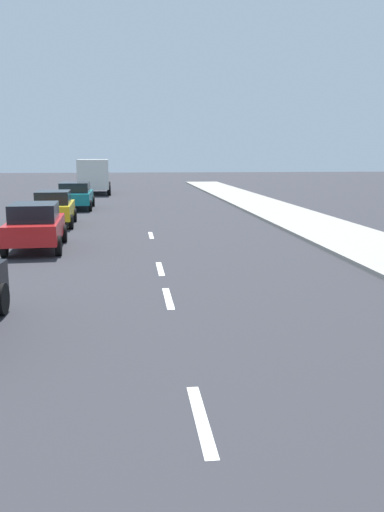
% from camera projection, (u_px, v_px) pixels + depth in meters
% --- Properties ---
extents(ground_plane, '(160.00, 160.00, 0.00)m').
position_uv_depth(ground_plane, '(153.00, 243.00, 19.19)').
color(ground_plane, '#2D2D33').
extents(sidewalk_strip, '(3.60, 80.00, 0.14)m').
position_uv_depth(sidewalk_strip, '(329.00, 230.00, 21.96)').
color(sidewalk_strip, '#9E998E').
rests_on(sidewalk_strip, ground).
extents(lane_stripe_2, '(0.16, 1.80, 0.01)m').
position_uv_depth(lane_stripe_2, '(201.00, 419.00, 6.41)').
color(lane_stripe_2, white).
rests_on(lane_stripe_2, ground).
extents(lane_stripe_3, '(0.16, 1.80, 0.01)m').
position_uv_depth(lane_stripe_3, '(168.00, 298.00, 11.82)').
color(lane_stripe_3, white).
rests_on(lane_stripe_3, ground).
extents(lane_stripe_4, '(0.16, 1.80, 0.01)m').
position_uv_depth(lane_stripe_4, '(160.00, 269.00, 14.88)').
color(lane_stripe_4, white).
rests_on(lane_stripe_4, ground).
extents(lane_stripe_5, '(0.16, 1.80, 0.01)m').
position_uv_depth(lane_stripe_5, '(151.00, 235.00, 21.09)').
color(lane_stripe_5, white).
rests_on(lane_stripe_5, ground).
extents(parked_car_red, '(2.00, 4.02, 1.57)m').
position_uv_depth(parked_car_red, '(36.00, 225.00, 17.81)').
color(parked_car_red, red).
rests_on(parked_car_red, ground).
extents(parked_car_yellow, '(1.94, 3.92, 1.57)m').
position_uv_depth(parked_car_yellow, '(54.00, 207.00, 23.87)').
color(parked_car_yellow, gold).
rests_on(parked_car_yellow, ground).
extents(parked_car_teal, '(2.06, 4.41, 1.57)m').
position_uv_depth(parked_car_teal, '(75.00, 195.00, 31.27)').
color(parked_car_teal, '#14727A').
rests_on(parked_car_teal, ground).
extents(delivery_truck, '(2.86, 6.32, 2.80)m').
position_uv_depth(delivery_truck, '(94.00, 175.00, 43.36)').
color(delivery_truck, '#23478C').
rests_on(delivery_truck, ground).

